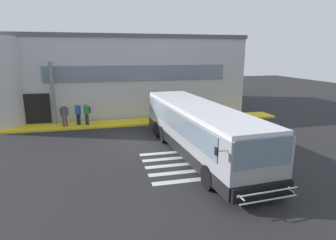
{
  "coord_description": "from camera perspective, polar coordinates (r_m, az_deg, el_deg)",
  "views": [
    {
      "loc": [
        -2.13,
        -16.81,
        5.37
      ],
      "look_at": [
        1.72,
        -0.93,
        1.5
      ],
      "focal_mm": 30.41,
      "sensor_mm": 36.0,
      "label": 1
    }
  ],
  "objects": [
    {
      "name": "passenger_at_curb_edge",
      "position": [
        21.76,
        -15.96,
        1.53
      ],
      "size": [
        0.5,
        0.52,
        1.68
      ],
      "color": "#2D2D33",
      "rests_on": "boarding_curb"
    },
    {
      "name": "entry_support_column",
      "position": [
        22.64,
        -22.08,
        4.95
      ],
      "size": [
        0.28,
        0.28,
        4.61
      ],
      "primitive_type": "cylinder",
      "color": "slate",
      "rests_on": "boarding_curb"
    },
    {
      "name": "bus_main_foreground",
      "position": [
        15.27,
        6.0,
        -2.07
      ],
      "size": [
        3.33,
        12.08,
        2.7
      ],
      "color": "gray",
      "rests_on": "ground"
    },
    {
      "name": "passenger_near_column",
      "position": [
        21.72,
        -20.07,
        1.12
      ],
      "size": [
        0.57,
        0.31,
        1.68
      ],
      "color": "#4C4233",
      "rests_on": "boarding_curb"
    },
    {
      "name": "passenger_by_doorway",
      "position": [
        21.97,
        -17.59,
        1.44
      ],
      "size": [
        0.46,
        0.43,
        1.68
      ],
      "color": "#1E2338",
      "rests_on": "boarding_curb"
    },
    {
      "name": "terminal_building",
      "position": [
        28.52,
        -10.84,
        9.14
      ],
      "size": [
        22.23,
        13.8,
        6.82
      ],
      "color": "#B7B7BC",
      "rests_on": "ground"
    },
    {
      "name": "ground_plane",
      "position": [
        17.77,
        -6.14,
        -4.37
      ],
      "size": [
        80.0,
        90.0,
        0.02
      ],
      "primitive_type": "cube",
      "color": "#232326",
      "rests_on": "ground"
    },
    {
      "name": "boarding_curb",
      "position": [
        22.35,
        -7.79,
        -0.5
      ],
      "size": [
        24.43,
        2.0,
        0.15
      ],
      "primitive_type": "cube",
      "color": "yellow",
      "rests_on": "ground"
    },
    {
      "name": "safety_bollard_yellow",
      "position": [
        21.68,
        1.2,
        0.21
      ],
      "size": [
        0.18,
        0.18,
        0.9
      ],
      "primitive_type": "cylinder",
      "color": "yellow",
      "rests_on": "ground"
    },
    {
      "name": "bay_paint_stripes",
      "position": [
        14.31,
        4.21,
        -8.73
      ],
      "size": [
        4.4,
        3.96,
        0.01
      ],
      "color": "silver",
      "rests_on": "ground"
    }
  ]
}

